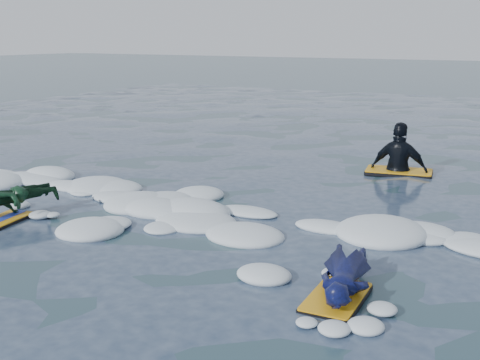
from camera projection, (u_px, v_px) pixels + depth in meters
name	position (u px, v px, depth m)	size (l,w,h in m)	color
ground	(154.00, 242.00, 7.72)	(120.00, 120.00, 0.00)	#18303B
foam_band	(198.00, 221.00, 8.60)	(12.00, 3.10, 0.30)	silver
prone_woman_unit	(344.00, 277.00, 6.13)	(0.83, 1.50, 0.36)	black
prone_child_unit	(14.00, 203.00, 8.64)	(0.99, 1.34, 0.47)	black
waiting_rider_unit	(399.00, 171.00, 11.42)	(1.33, 0.89, 1.85)	black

